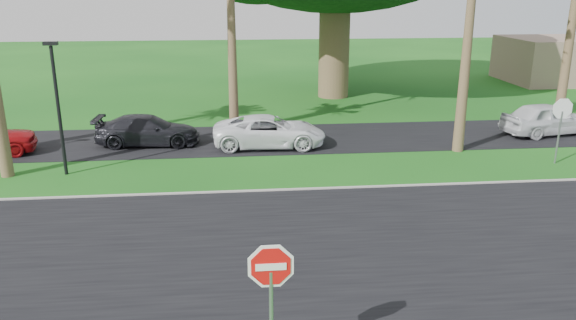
# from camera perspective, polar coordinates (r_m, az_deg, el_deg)

# --- Properties ---
(ground) EXTENTS (120.00, 120.00, 0.00)m
(ground) POSITION_cam_1_polar(r_m,az_deg,el_deg) (12.80, -4.92, -12.82)
(ground) COLOR #124812
(ground) RESTS_ON ground
(road) EXTENTS (120.00, 8.00, 0.02)m
(road) POSITION_cam_1_polar(r_m,az_deg,el_deg) (14.56, -5.06, -8.84)
(road) COLOR black
(road) RESTS_ON ground
(parking_strip) EXTENTS (120.00, 5.00, 0.02)m
(parking_strip) POSITION_cam_1_polar(r_m,az_deg,el_deg) (24.43, -5.43, 2.03)
(parking_strip) COLOR black
(parking_strip) RESTS_ON ground
(curb) EXTENTS (120.00, 0.12, 0.06)m
(curb) POSITION_cam_1_polar(r_m,az_deg,el_deg) (18.28, -5.25, -3.20)
(curb) COLOR gray
(curb) RESTS_ON ground
(stop_sign_near) EXTENTS (1.05, 0.07, 2.62)m
(stop_sign_near) POSITION_cam_1_polar(r_m,az_deg,el_deg) (9.33, -1.74, -12.50)
(stop_sign_near) COLOR gray
(stop_sign_near) RESTS_ON ground
(stop_sign_far) EXTENTS (1.05, 0.07, 2.62)m
(stop_sign_far) POSITION_cam_1_polar(r_m,az_deg,el_deg) (23.03, 26.02, 3.92)
(stop_sign_far) COLOR gray
(stop_sign_far) RESTS_ON ground
(streetlight_right) EXTENTS (0.45, 0.25, 4.64)m
(streetlight_right) POSITION_cam_1_polar(r_m,az_deg,el_deg) (20.81, -22.37, 5.60)
(streetlight_right) COLOR black
(streetlight_right) RESTS_ON ground
(car_dark) EXTENTS (4.32, 1.88, 1.24)m
(car_dark) POSITION_cam_1_polar(r_m,az_deg,el_deg) (24.18, -14.07, 2.92)
(car_dark) COLOR black
(car_dark) RESTS_ON ground
(car_minivan) EXTENTS (4.70, 2.33, 1.28)m
(car_minivan) POSITION_cam_1_polar(r_m,az_deg,el_deg) (23.19, -1.89, 2.89)
(car_minivan) COLOR white
(car_minivan) RESTS_ON ground
(car_pickup) EXTENTS (4.46, 2.45, 1.44)m
(car_pickup) POSITION_cam_1_polar(r_m,az_deg,el_deg) (27.64, 24.89, 3.80)
(car_pickup) COLOR silver
(car_pickup) RESTS_ON ground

